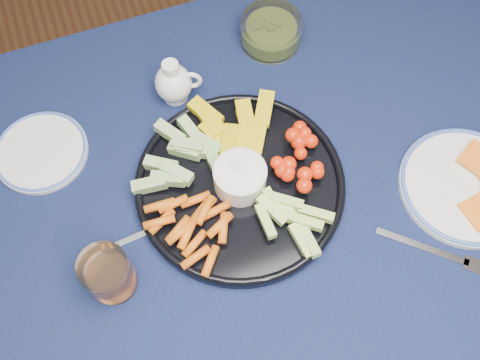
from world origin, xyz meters
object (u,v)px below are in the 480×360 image
object	(u,v)px
crudite_platter	(238,182)
side_plate_extra	(41,151)
dining_table	(211,258)
juice_tumbler	(109,275)
creamer_pitcher	(174,83)
cheese_plate	(466,185)
pickle_bowl	(271,32)

from	to	relation	value
crudite_platter	side_plate_extra	bearing A→B (deg)	148.77
dining_table	juice_tumbler	world-z (taller)	juice_tumbler
creamer_pitcher	cheese_plate	size ratio (longest dim) A/B	0.42
pickle_bowl	cheese_plate	xyz separation A→B (m)	(0.20, -0.43, -0.01)
dining_table	pickle_bowl	bearing A→B (deg)	54.65
crudite_platter	cheese_plate	world-z (taller)	crudite_platter
juice_tumbler	crudite_platter	bearing A→B (deg)	19.71
creamer_pitcher	cheese_plate	distance (m)	0.56
cheese_plate	juice_tumbler	distance (m)	0.64
juice_tumbler	dining_table	bearing A→B (deg)	3.55
pickle_bowl	cheese_plate	distance (m)	0.48
dining_table	cheese_plate	bearing A→B (deg)	-7.65
crudite_platter	side_plate_extra	size ratio (longest dim) A/B	2.18
pickle_bowl	side_plate_extra	size ratio (longest dim) A/B	0.72
juice_tumbler	pickle_bowl	bearing A→B (deg)	41.54
dining_table	cheese_plate	distance (m)	0.48
creamer_pitcher	juice_tumbler	size ratio (longest dim) A/B	1.05
crudite_platter	pickle_bowl	bearing A→B (deg)	58.52
crudite_platter	dining_table	bearing A→B (deg)	-136.73
crudite_platter	creamer_pitcher	distance (m)	0.23
creamer_pitcher	juice_tumbler	xyz separation A→B (m)	(-0.21, -0.32, -0.00)
juice_tumbler	side_plate_extra	distance (m)	0.29
pickle_bowl	cheese_plate	world-z (taller)	pickle_bowl
pickle_bowl	juice_tumbler	distance (m)	0.58
creamer_pitcher	pickle_bowl	world-z (taller)	creamer_pitcher
dining_table	side_plate_extra	distance (m)	0.37
pickle_bowl	cheese_plate	size ratio (longest dim) A/B	0.53
crudite_platter	cheese_plate	distance (m)	0.41
crudite_platter	pickle_bowl	world-z (taller)	crudite_platter
crudite_platter	cheese_plate	xyz separation A→B (m)	(0.38, -0.14, -0.01)
cheese_plate	juice_tumbler	size ratio (longest dim) A/B	2.50
dining_table	side_plate_extra	bearing A→B (deg)	130.42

